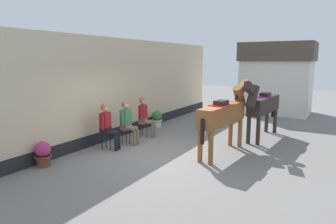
% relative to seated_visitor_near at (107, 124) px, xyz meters
% --- Properties ---
extents(ground_plane, '(40.00, 40.00, 0.00)m').
position_rel_seated_visitor_near_xyz_m(ground_plane, '(1.71, 3.16, -0.78)').
color(ground_plane, slate).
extents(pub_facade_wall, '(0.34, 14.00, 3.40)m').
position_rel_seated_visitor_near_xyz_m(pub_facade_wall, '(-0.83, 1.66, 0.76)').
color(pub_facade_wall, '#CCB793').
rests_on(pub_facade_wall, ground_plane).
extents(distant_cottage, '(3.40, 2.60, 3.50)m').
position_rel_seated_visitor_near_xyz_m(distant_cottage, '(3.11, 9.18, 1.02)').
color(distant_cottage, silver).
rests_on(distant_cottage, ground_plane).
extents(seated_visitor_near, '(0.61, 0.48, 1.39)m').
position_rel_seated_visitor_near_xyz_m(seated_visitor_near, '(0.00, 0.00, 0.00)').
color(seated_visitor_near, black).
rests_on(seated_visitor_near, ground_plane).
extents(seated_visitor_middle, '(0.61, 0.49, 1.39)m').
position_rel_seated_visitor_near_xyz_m(seated_visitor_middle, '(0.16, 0.76, 0.00)').
color(seated_visitor_middle, red).
rests_on(seated_visitor_middle, ground_plane).
extents(seated_visitor_far, '(0.61, 0.48, 1.39)m').
position_rel_seated_visitor_near_xyz_m(seated_visitor_far, '(0.11, 1.83, 0.00)').
color(seated_visitor_far, red).
rests_on(seated_visitor_far, ground_plane).
extents(saddled_horse_near, '(0.64, 3.00, 2.06)m').
position_rel_seated_visitor_near_xyz_m(saddled_horse_near, '(3.15, 1.36, 0.38)').
color(saddled_horse_near, brown).
rests_on(saddled_horse_near, ground_plane).
extents(saddled_horse_far, '(0.61, 3.00, 2.06)m').
position_rel_seated_visitor_near_xyz_m(saddled_horse_far, '(3.73, 3.56, 0.38)').
color(saddled_horse_far, '#2D231E').
rests_on(saddled_horse_far, ground_plane).
extents(flower_planter_nearest, '(0.43, 0.43, 0.64)m').
position_rel_seated_visitor_near_xyz_m(flower_planter_nearest, '(-0.44, -1.96, -0.44)').
color(flower_planter_nearest, brown).
rests_on(flower_planter_nearest, ground_plane).
extents(flower_planter_farthest, '(0.43, 0.43, 0.64)m').
position_rel_seated_visitor_near_xyz_m(flower_planter_farthest, '(-0.38, 3.43, -0.44)').
color(flower_planter_farthest, beige).
rests_on(flower_planter_farthest, ground_plane).
extents(spare_stool_white, '(0.32, 0.32, 0.46)m').
position_rel_seated_visitor_near_xyz_m(spare_stool_white, '(1.82, 2.88, -0.38)').
color(spare_stool_white, white).
rests_on(spare_stool_white, ground_plane).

